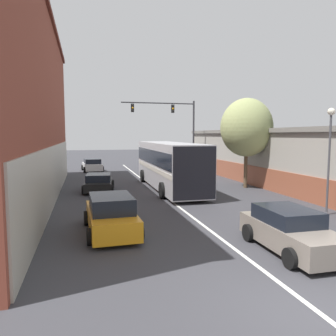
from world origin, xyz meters
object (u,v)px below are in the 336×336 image
parked_car_left_near (99,183)px  street_lamp (329,151)px  street_tree_near (247,128)px  parked_car_left_far (92,165)px  parked_car_left_mid (111,215)px  traffic_signal_gantry (174,121)px  hatchback_foreground (290,231)px  bus (169,163)px

parked_car_left_near → street_lamp: size_ratio=0.79×
street_tree_near → parked_car_left_far: bearing=126.8°
parked_car_left_mid → traffic_signal_gantry: size_ratio=0.59×
traffic_signal_gantry → street_lamp: bearing=-82.9°
parked_car_left_mid → street_lamp: street_lamp is taller
traffic_signal_gantry → street_tree_near: (2.46, -10.43, -0.83)m
traffic_signal_gantry → parked_car_left_mid: bearing=-112.3°
parked_car_left_near → traffic_signal_gantry: bearing=-34.7°
hatchback_foreground → street_tree_near: size_ratio=0.64×
parked_car_left_far → bus: bearing=-164.2°
hatchback_foreground → parked_car_left_mid: size_ratio=0.94×
hatchback_foreground → parked_car_left_near: bearing=23.4°
hatchback_foreground → street_tree_near: 13.57m
hatchback_foreground → parked_car_left_far: (-5.69, 26.13, -0.03)m
traffic_signal_gantry → street_tree_near: size_ratio=1.16×
parked_car_left_far → traffic_signal_gantry: bearing=-119.3°
hatchback_foreground → parked_car_left_mid: 6.53m
hatchback_foreground → parked_car_left_mid: (-5.53, 3.48, 0.04)m
parked_car_left_far → traffic_signal_gantry: (8.00, -3.53, 4.53)m
parked_car_left_near → street_tree_near: street_tree_near is taller
traffic_signal_gantry → street_tree_near: traffic_signal_gantry is taller
parked_car_left_mid → parked_car_left_far: (-0.16, 22.65, -0.07)m
parked_car_left_near → street_lamp: 14.22m
parked_car_left_mid → parked_car_left_far: 22.65m
bus → traffic_signal_gantry: size_ratio=1.58×
parked_car_left_mid → street_lamp: bearing=-90.1°
parked_car_left_mid → traffic_signal_gantry: (7.84, 19.11, 4.46)m
bus → parked_car_left_near: bearing=88.9°
bus → parked_car_left_mid: 10.94m
hatchback_foreground → parked_car_left_far: bearing=13.0°
parked_car_left_near → street_lamp: (10.23, -9.55, 2.49)m
bus → parked_car_left_near: bus is taller
parked_car_left_mid → parked_car_left_far: parked_car_left_mid is taller
parked_car_left_mid → street_tree_near: size_ratio=0.68×
street_tree_near → traffic_signal_gantry: bearing=103.3°
bus → parked_car_left_mid: (-4.85, -9.74, -1.13)m
parked_car_left_near → traffic_signal_gantry: traffic_signal_gantry is taller
parked_car_left_far → hatchback_foreground: bearing=-173.2°
traffic_signal_gantry → parked_car_left_near: bearing=-130.5°
hatchback_foreground → traffic_signal_gantry: traffic_signal_gantry is taller
traffic_signal_gantry → hatchback_foreground: bearing=-95.8°
hatchback_foreground → traffic_signal_gantry: (2.31, 22.59, 4.50)m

